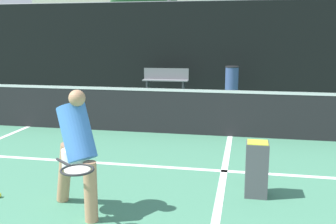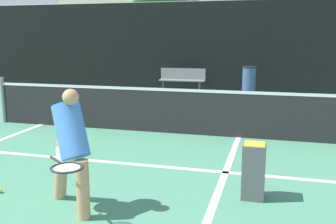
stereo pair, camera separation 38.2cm
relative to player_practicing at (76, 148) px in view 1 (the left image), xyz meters
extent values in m
cube|color=white|center=(1.57, 1.76, -0.77)|extent=(8.25, 0.10, 0.01)
cube|color=white|center=(1.57, 0.90, -0.77)|extent=(0.10, 6.02, 0.01)
cube|color=#232326|center=(1.57, 3.91, -0.30)|extent=(11.00, 0.02, 0.95)
cube|color=white|center=(1.57, 3.91, 0.14)|extent=(11.00, 0.03, 0.06)
cube|color=black|center=(1.57, 10.87, 0.85)|extent=(24.00, 0.06, 3.26)
cylinder|color=slate|center=(1.57, 10.87, 2.50)|extent=(24.00, 0.04, 0.04)
cylinder|color=tan|center=(0.22, -0.16, -0.44)|extent=(0.15, 0.15, 0.68)
cylinder|color=tan|center=(-0.27, 0.22, -0.39)|extent=(0.36, 0.33, 0.79)
cylinder|color=white|center=(-0.03, 0.03, -0.13)|extent=(0.31, 0.31, 0.21)
cylinder|color=#3F7ACC|center=(0.01, 0.00, 0.18)|extent=(0.53, 0.48, 0.75)
sphere|color=tan|center=(0.05, -0.03, 0.58)|extent=(0.18, 0.18, 0.18)
cylinder|color=#262628|center=(-0.03, -0.28, -0.08)|extent=(0.25, 0.21, 0.03)
torus|color=#262628|center=(0.22, -0.47, -0.08)|extent=(0.48, 0.48, 0.02)
cylinder|color=beige|center=(0.22, -0.47, -0.08)|extent=(0.37, 0.37, 0.01)
cube|color=#4C4C51|center=(2.01, 0.92, -0.43)|extent=(0.28, 0.28, 0.70)
cube|color=#D1E033|center=(2.01, 0.92, -0.10)|extent=(0.25, 0.25, 0.06)
cube|color=slate|center=(-1.01, 9.88, -0.34)|extent=(1.66, 0.41, 0.04)
cube|color=slate|center=(-1.01, 10.06, -0.13)|extent=(1.65, 0.09, 0.42)
cube|color=#333338|center=(-1.66, 9.86, -0.56)|extent=(0.06, 0.32, 0.44)
cube|color=#333338|center=(-0.35, 9.90, -0.56)|extent=(0.06, 0.32, 0.44)
cylinder|color=#384C7F|center=(1.36, 9.92, -0.30)|extent=(0.45, 0.45, 0.94)
cylinder|color=black|center=(1.36, 9.92, 0.19)|extent=(0.48, 0.48, 0.04)
cube|color=#B7B7BC|center=(1.87, 13.99, -0.34)|extent=(1.76, 4.45, 0.87)
cube|color=#1E2328|center=(1.87, 13.77, 0.38)|extent=(1.48, 2.67, 0.58)
cylinder|color=black|center=(2.67, 15.42, -0.48)|extent=(0.18, 0.60, 0.60)
cylinder|color=black|center=(2.67, 12.57, -0.48)|extent=(0.18, 0.60, 0.60)
cylinder|color=brown|center=(5.31, 15.56, 1.28)|extent=(0.28, 0.28, 4.12)
cylinder|color=brown|center=(-4.38, 19.94, 1.08)|extent=(0.28, 0.28, 3.71)
ellipsoid|color=#28562D|center=(-4.38, 19.94, 3.28)|extent=(4.08, 4.08, 0.90)
cube|color=beige|center=(1.57, 29.20, 2.14)|extent=(36.00, 2.40, 5.83)
camera|label=1|loc=(1.83, -3.97, 1.24)|focal=42.00mm
camera|label=2|loc=(2.21, -3.88, 1.24)|focal=42.00mm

